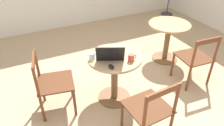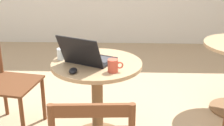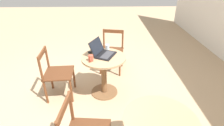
# 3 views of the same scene
# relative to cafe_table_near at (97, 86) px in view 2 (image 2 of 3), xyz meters

# --- Properties ---
(cafe_table_near) EXTENTS (0.72, 0.72, 0.71)m
(cafe_table_near) POSITION_rel_cafe_table_near_xyz_m (0.00, 0.00, 0.00)
(cafe_table_near) COLOR brown
(cafe_table_near) RESTS_ON ground_plane
(chair_near_left) EXTENTS (0.54, 0.54, 0.85)m
(chair_near_left) POSITION_rel_cafe_table_near_xyz_m (-0.82, 0.16, -0.06)
(chair_near_left) COLOR brown
(chair_near_left) RESTS_ON ground_plane
(laptop) EXTENTS (0.46, 0.46, 0.24)m
(laptop) POSITION_rel_cafe_table_near_xyz_m (-0.07, -0.01, 0.26)
(laptop) COLOR black
(laptop) RESTS_ON cafe_table_near
(mouse) EXTENTS (0.06, 0.10, 0.03)m
(mouse) POSITION_rel_cafe_table_near_xyz_m (-0.15, -0.22, 0.23)
(mouse) COLOR black
(mouse) RESTS_ON cafe_table_near
(mug) EXTENTS (0.12, 0.08, 0.10)m
(mug) POSITION_rel_cafe_table_near_xyz_m (0.14, -0.19, 0.26)
(mug) COLOR #C64C38
(mug) RESTS_ON cafe_table_near
(drinking_glass) EXTENTS (0.07, 0.07, 0.09)m
(drinking_glass) POSITION_rel_cafe_table_near_xyz_m (-0.29, 0.06, 0.25)
(drinking_glass) COLOR silver
(drinking_glass) RESTS_ON cafe_table_near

